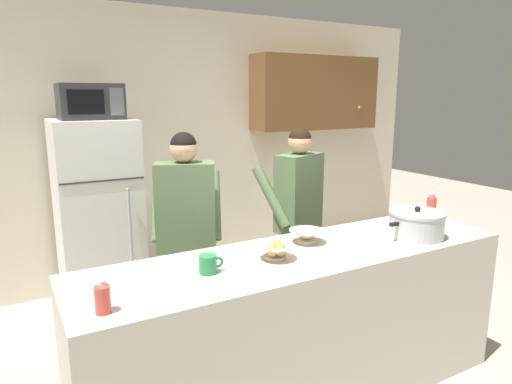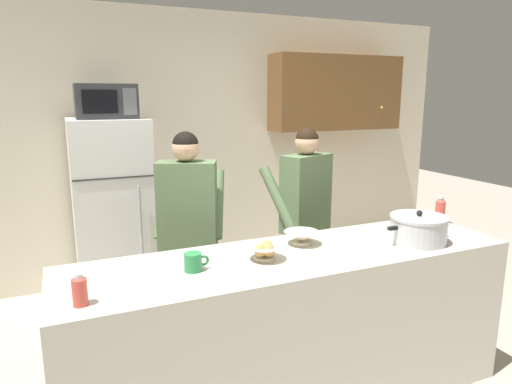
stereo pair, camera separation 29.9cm
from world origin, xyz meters
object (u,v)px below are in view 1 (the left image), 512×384
person_near_pot (186,220)px  bottle_near_edge (431,207)px  bottle_mid_counter (102,297)px  microwave (90,102)px  coffee_mug (208,264)px  empty_bowl (306,235)px  person_by_sink (298,204)px  refrigerator (98,216)px  cooking_pot (416,224)px  bread_bowl (276,250)px

person_near_pot → bottle_near_edge: bearing=-24.8°
bottle_mid_counter → microwave: bearing=80.2°
coffee_mug → empty_bowl: size_ratio=0.61×
person_by_sink → coffee_mug: 1.42m
refrigerator → person_by_sink: bearing=-37.2°
cooking_pot → empty_bowl: (-0.67, 0.24, -0.04)m
empty_bowl → person_near_pot: bearing=126.9°
coffee_mug → bread_bowl: bread_bowl is taller
bread_bowl → bottle_near_edge: bearing=4.6°
cooking_pot → bottle_mid_counter: (-1.93, -0.09, -0.01)m
coffee_mug → bottle_mid_counter: bearing=-161.6°
person_by_sink → bottle_mid_counter: 1.98m
person_by_sink → bottle_mid_counter: bearing=-148.3°
person_near_pot → empty_bowl: (0.51, -0.68, -0.00)m
bread_bowl → bottle_mid_counter: size_ratio=1.43×
microwave → cooking_pot: microwave is taller
person_by_sink → bottle_near_edge: bearing=-49.8°
cooking_pot → bottle_near_edge: (0.38, 0.20, 0.02)m
empty_bowl → refrigerator: bearing=117.9°
microwave → person_near_pot: microwave is taller
person_near_pot → coffee_mug: bearing=-103.3°
refrigerator → person_near_pot: refrigerator is taller
refrigerator → empty_bowl: refrigerator is taller
empty_bowl → bottle_mid_counter: (-1.26, -0.33, 0.02)m
refrigerator → cooking_pot: refrigerator is taller
bottle_mid_counter → bottle_near_edge: bearing=7.2°
microwave → empty_bowl: 2.08m
microwave → empty_bowl: bearing=-61.8°
person_near_pot → empty_bowl: bearing=-53.1°
person_by_sink → bread_bowl: 1.13m
cooking_pot → bottle_mid_counter: bearing=-177.4°
refrigerator → bread_bowl: (0.59, -1.87, 0.17)m
person_by_sink → bottle_near_edge: 0.98m
microwave → empty_bowl: size_ratio=2.25×
person_near_pot → cooking_pot: size_ratio=3.45×
microwave → coffee_mug: bearing=-83.9°
cooking_pot → person_by_sink: bearing=104.8°
refrigerator → bottle_near_edge: bearing=-41.9°
empty_bowl → bottle_mid_counter: bottle_mid_counter is taller
person_by_sink → refrigerator: bearing=142.8°
bottle_near_edge → cooking_pot: bearing=-151.6°
bottle_near_edge → empty_bowl: bearing=177.9°
cooking_pot → coffee_mug: size_ratio=3.46×
refrigerator → coffee_mug: size_ratio=12.28×
person_near_pot → bottle_mid_counter: (-0.75, -1.01, 0.02)m
microwave → refrigerator: bearing=90.1°
bottle_mid_counter → person_near_pot: bearing=53.7°
microwave → empty_bowl: microwave is taller
microwave → bottle_mid_counter: bearing=-99.8°
microwave → bottle_near_edge: bearing=-41.5°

